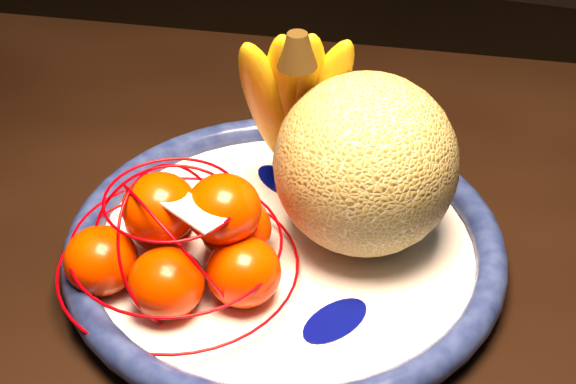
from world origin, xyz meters
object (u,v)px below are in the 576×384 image
(fruit_bowl, at_px, (285,247))
(mandarin_bag, at_px, (183,241))
(dining_table, at_px, (60,286))
(cantaloupe, at_px, (366,164))
(banana_bunch, at_px, (294,98))

(fruit_bowl, relative_size, mandarin_bag, 1.85)
(dining_table, bearing_deg, fruit_bowl, -0.26)
(cantaloupe, distance_m, mandarin_bag, 0.17)
(dining_table, relative_size, mandarin_bag, 6.91)
(dining_table, relative_size, cantaloupe, 9.20)
(banana_bunch, height_order, mandarin_bag, banana_bunch)
(mandarin_bag, bearing_deg, fruit_bowl, 40.12)
(fruit_bowl, height_order, mandarin_bag, mandarin_bag)
(dining_table, relative_size, banana_bunch, 7.30)
(fruit_bowl, height_order, cantaloupe, cantaloupe)
(mandarin_bag, bearing_deg, dining_table, 166.49)
(fruit_bowl, height_order, banana_bunch, banana_bunch)
(fruit_bowl, xyz_separation_m, cantaloupe, (0.06, 0.04, 0.08))
(fruit_bowl, xyz_separation_m, banana_bunch, (-0.02, 0.09, 0.10))
(cantaloupe, distance_m, banana_bunch, 0.10)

